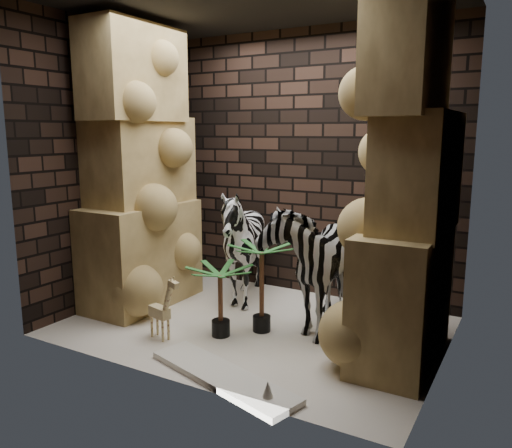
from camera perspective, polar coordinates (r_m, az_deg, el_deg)
The scene contains 14 objects.
floor at distance 5.00m, azimuth -0.39°, elevation -11.50°, with size 3.50×3.50×0.00m, color white.
ceiling at distance 4.78m, azimuth -0.44°, elevation 24.13°, with size 3.50×3.50×0.00m, color black.
wall_back at distance 5.77m, azimuth 5.85°, elevation 6.71°, with size 3.50×3.50×0.00m, color black.
wall_front at distance 3.63m, azimuth -10.35°, elevation 4.44°, with size 3.50×3.50×0.00m, color black.
wall_left at distance 5.73m, azimuth -15.84°, elevation 6.35°, with size 3.00×3.00×0.00m, color black.
wall_right at distance 4.08m, azimuth 21.49°, elevation 4.53°, with size 3.00×3.00×0.00m, color black.
rock_pillar_left at distance 5.49m, azimuth -13.25°, elevation 6.31°, with size 0.68×1.30×3.00m, color tan, non-canonical shape.
rock_pillar_right at distance 4.14m, azimuth 16.95°, elevation 4.87°, with size 0.58×1.25×3.00m, color tan, non-canonical shape.
zebra_right at distance 4.90m, azimuth 6.58°, elevation -3.00°, with size 0.67×1.24×1.47m, color white.
zebra_left at distance 5.46m, azimuth -1.54°, elevation -3.13°, with size 1.05×1.30×1.18m, color white.
giraffe_toy at distance 4.70m, azimuth -10.94°, elevation -9.00°, with size 0.33×0.11×0.64m, color beige, non-canonical shape.
palm_front at distance 4.74m, azimuth 0.65°, elevation -7.20°, with size 0.36×0.36×0.87m, color #2E6E28, non-canonical shape.
palm_back at distance 4.67m, azimuth -4.07°, elevation -8.68°, with size 0.36×0.36×0.68m, color #2E6E28, non-canonical shape.
surfboard at distance 4.02m, azimuth -3.85°, elevation -16.90°, with size 1.39×0.34×0.05m, color white.
Camera 1 is at (2.32, -4.02, 1.87)m, focal length 35.20 mm.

